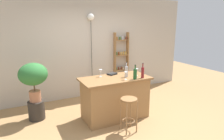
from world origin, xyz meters
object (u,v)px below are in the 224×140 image
object	(u,v)px
potted_plant	(33,76)
cookbook	(112,74)
bottle_sauce_amber	(143,72)
bar_stool	(129,107)
wine_glass_right	(126,74)
spice_shelf	(121,62)
bottle_wine_red	(135,74)
pendant_globe_light	(91,19)
wine_glass_center	(137,71)
plant_stool	(37,110)
wine_glass_left	(101,71)
bottle_spirits_clear	(126,71)

from	to	relation	value
potted_plant	cookbook	bearing A→B (deg)	-14.54
bottle_sauce_amber	bar_stool	bearing A→B (deg)	-146.17
bar_stool	wine_glass_right	bearing A→B (deg)	67.99
spice_shelf	bottle_wine_red	world-z (taller)	spice_shelf
pendant_globe_light	bottle_sauce_amber	bearing A→B (deg)	-75.15
wine_glass_right	wine_glass_center	bearing A→B (deg)	21.39
wine_glass_center	wine_glass_right	xyz separation A→B (m)	(-0.37, -0.15, 0.00)
bar_stool	plant_stool	xyz separation A→B (m)	(-1.56, 1.34, -0.29)
spice_shelf	wine_glass_center	distance (m)	1.65
plant_stool	wine_glass_center	size ratio (longest dim) A/B	2.56
bar_stool	plant_stool	world-z (taller)	bar_stool
spice_shelf	wine_glass_left	xyz separation A→B (m)	(-1.23, -1.28, 0.13)
bar_stool	wine_glass_center	world-z (taller)	wine_glass_center
potted_plant	wine_glass_left	xyz separation A→B (m)	(1.36, -0.47, 0.05)
bottle_spirits_clear	pendant_globe_light	xyz separation A→B (m)	(-0.21, 1.58, 1.13)
bar_stool	bottle_spirits_clear	xyz separation A→B (m)	(0.29, 0.60, 0.55)
bottle_sauce_amber	potted_plant	bearing A→B (deg)	155.59
spice_shelf	cookbook	size ratio (longest dim) A/B	8.63
bottle_sauce_amber	wine_glass_right	world-z (taller)	bottle_sauce_amber
bottle_wine_red	wine_glass_right	xyz separation A→B (m)	(-0.19, 0.07, -0.00)
spice_shelf	bottle_wine_red	distance (m)	1.91
plant_stool	wine_glass_right	size ratio (longest dim) A/B	2.56
wine_glass_right	wine_glass_left	bearing A→B (deg)	131.13
pendant_globe_light	wine_glass_left	bearing A→B (deg)	-102.58
spice_shelf	wine_glass_center	bearing A→B (deg)	-106.85
wine_glass_right	plant_stool	bearing A→B (deg)	152.34
spice_shelf	bottle_spirits_clear	xyz separation A→B (m)	(-0.73, -1.55, 0.14)
bottle_spirits_clear	bottle_wine_red	bearing A→B (deg)	-73.62
wine_glass_center	bottle_sauce_amber	bearing A→B (deg)	-85.00
bottle_wine_red	wine_glass_center	distance (m)	0.28
bar_stool	pendant_globe_light	xyz separation A→B (m)	(0.08, 2.19, 1.68)
bar_stool	pendant_globe_light	distance (m)	2.76
wine_glass_left	wine_glass_right	distance (m)	0.58
wine_glass_left	pendant_globe_light	size ratio (longest dim) A/B	0.07
bottle_sauce_amber	wine_glass_center	world-z (taller)	bottle_sauce_amber
spice_shelf	potted_plant	size ratio (longest dim) A/B	2.11
spice_shelf	potted_plant	bearing A→B (deg)	-162.62
bottle_spirits_clear	cookbook	world-z (taller)	bottle_spirits_clear
bottle_sauce_amber	wine_glass_left	world-z (taller)	bottle_sauce_amber
bottle_spirits_clear	wine_glass_right	distance (m)	0.21
potted_plant	cookbook	xyz separation A→B (m)	(1.66, -0.43, -0.05)
wine_glass_left	wine_glass_right	bearing A→B (deg)	-48.87
plant_stool	potted_plant	xyz separation A→B (m)	(-0.00, -0.00, 0.78)
bottle_wine_red	bottle_spirits_clear	world-z (taller)	bottle_spirits_clear
bottle_wine_red	wine_glass_right	distance (m)	0.20
potted_plant	bottle_wine_red	world-z (taller)	potted_plant
bar_stool	pendant_globe_light	size ratio (longest dim) A/B	0.29
bottle_wine_red	cookbook	xyz separation A→B (m)	(-0.27, 0.55, -0.10)
wine_glass_left	wine_glass_center	xyz separation A→B (m)	(0.76, -0.29, 0.00)
bottle_sauce_amber	plant_stool	bearing A→B (deg)	155.59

